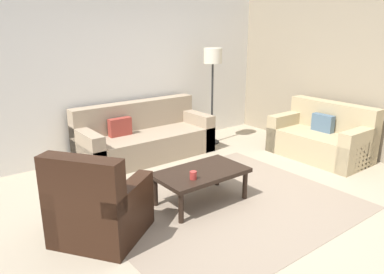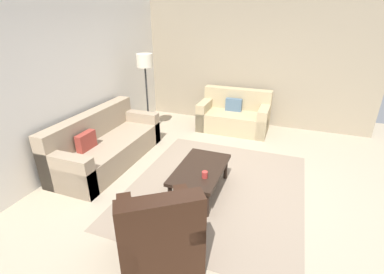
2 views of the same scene
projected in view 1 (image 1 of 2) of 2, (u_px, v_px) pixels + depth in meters
ground_plane at (223, 204)px, 4.48m from camera, size 8.00×8.00×0.00m
rear_partition at (118, 69)px, 6.05m from camera, size 6.00×0.12×2.80m
stone_feature_panel at (366, 70)px, 5.84m from camera, size 0.12×5.20×2.80m
area_rug at (223, 203)px, 4.48m from camera, size 2.92×2.52×0.01m
couch_main at (143, 138)px, 6.07m from camera, size 2.19×0.89×0.88m
couch_loveseat at (323, 139)px, 6.05m from camera, size 0.87×1.52×0.88m
armchair_leather at (98, 211)px, 3.66m from camera, size 1.12×1.12×0.95m
coffee_table at (201, 175)px, 4.43m from camera, size 1.10×0.64×0.41m
cup at (193, 175)px, 4.16m from camera, size 0.08×0.08×0.09m
lamp_standing at (213, 66)px, 6.43m from camera, size 0.32×0.32×1.71m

